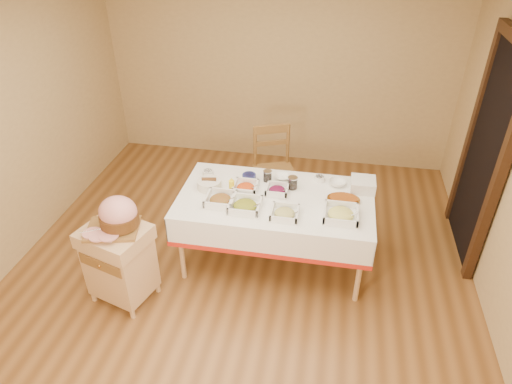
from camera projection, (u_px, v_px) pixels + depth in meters
The scene contains 23 objects.
room_shell at pixel (236, 159), 3.77m from camera, with size 5.00×5.00×5.00m.
doorway at pixel (487, 152), 4.27m from camera, with size 0.09×1.10×2.20m.
dining_table at pixel (275, 211), 4.35m from camera, with size 1.82×1.02×0.76m.
butcher_cart at pixel (119, 260), 4.01m from camera, with size 0.65×0.59×0.77m.
dining_chair at pixel (274, 169), 5.19m from camera, with size 0.57×0.56×1.00m.
ham_on_board at pixel (118, 216), 3.78m from camera, with size 0.46×0.43×0.30m.
serving_dish_a at pixel (221, 200), 4.16m from camera, with size 0.27×0.26×0.12m.
serving_dish_b at pixel (245, 205), 4.09m from camera, with size 0.28×0.28×0.11m.
serving_dish_c at pixel (285, 213), 3.99m from camera, with size 0.24×0.24×0.10m.
serving_dish_d at pixel (341, 214), 3.97m from camera, with size 0.30×0.30×0.11m.
serving_dish_e at pixel (246, 187), 4.35m from camera, with size 0.24×0.23×0.11m.
serving_dish_f at pixel (277, 190), 4.31m from camera, with size 0.22×0.21×0.10m.
small_bowl_left at pixel (208, 172), 4.59m from camera, with size 0.11×0.11×0.05m.
small_bowl_mid at pixel (249, 177), 4.51m from camera, with size 0.14×0.14×0.06m.
small_bowl_right at pixel (320, 178), 4.49m from camera, with size 0.10×0.10×0.05m.
bowl_white_imported at pixel (282, 177), 4.53m from camera, with size 0.15×0.15×0.04m, color white.
bowl_small_imported at pixel (338, 183), 4.43m from camera, with size 0.17×0.17×0.05m, color white.
preserve_jar_left at pixel (268, 176), 4.48m from camera, with size 0.09×0.09×0.11m.
preserve_jar_right at pixel (293, 183), 4.36m from camera, with size 0.10×0.10×0.12m.
mustard_bottle at pixel (232, 186), 4.30m from camera, with size 0.05×0.05×0.16m.
bread_basket at pixel (209, 184), 4.38m from camera, with size 0.23×0.23×0.10m.
plate_stack at pixel (363, 185), 4.34m from camera, with size 0.23×0.23×0.11m.
brass_platter at pixel (343, 199), 4.20m from camera, with size 0.31×0.22×0.04m.
Camera 1 is at (0.77, -3.22, 3.12)m, focal length 32.00 mm.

